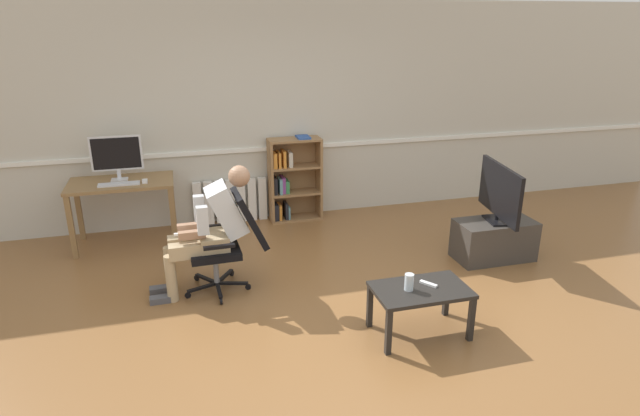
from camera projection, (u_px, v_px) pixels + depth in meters
ground_plane at (329, 315)px, 4.69m from camera, size 18.00×18.00×0.00m
back_wall at (271, 114)px, 6.64m from camera, size 12.00×0.13×2.70m
computer_desk at (122, 191)px, 5.98m from camera, size 1.14×0.64×0.76m
imac_monitor at (116, 155)px, 5.91m from camera, size 0.55×0.14×0.50m
keyboard at (119, 184)px, 5.80m from camera, size 0.44×0.12×0.02m
computer_mouse at (145, 181)px, 5.89m from camera, size 0.06×0.10×0.03m
bookshelf at (291, 180)px, 6.78m from camera, size 0.66×0.29×1.09m
radiator at (231, 201)px, 6.76m from camera, size 0.92×0.08×0.56m
office_chair at (231, 238)px, 5.01m from camera, size 0.81×0.61×0.97m
person_seated at (210, 227)px, 4.91m from camera, size 1.00×0.40×1.22m
tv_stand at (494, 240)px, 5.73m from camera, size 0.84×0.43×0.43m
tv_screen at (500, 192)px, 5.55m from camera, size 0.25×0.94×0.61m
coffee_table at (421, 295)px, 4.30m from camera, size 0.78×0.47×0.42m
drinking_glass at (409, 282)px, 4.23m from camera, size 0.07×0.07×0.14m
spare_remote at (428, 284)px, 4.34m from camera, size 0.12×0.14×0.02m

